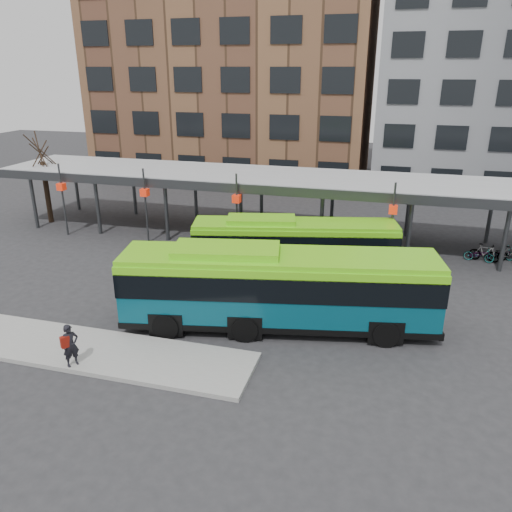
% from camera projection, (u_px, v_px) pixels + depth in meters
% --- Properties ---
extents(ground, '(120.00, 120.00, 0.00)m').
position_uv_depth(ground, '(236.00, 333.00, 21.23)').
color(ground, '#28282B').
rests_on(ground, ground).
extents(boarding_island, '(14.00, 3.00, 0.18)m').
position_uv_depth(boarding_island, '(82.00, 349.00, 19.86)').
color(boarding_island, gray).
rests_on(boarding_island, ground).
extents(canopy, '(40.00, 6.53, 4.80)m').
position_uv_depth(canopy, '(296.00, 180.00, 31.46)').
color(canopy, '#999B9E').
rests_on(canopy, ground).
extents(tree, '(1.64, 1.64, 5.60)m').
position_uv_depth(tree, '(47.00, 189.00, 35.66)').
color(tree, black).
rests_on(tree, ground).
extents(building_brick, '(26.00, 14.00, 22.00)m').
position_uv_depth(building_brick, '(236.00, 63.00, 48.66)').
color(building_brick, brown).
rests_on(building_brick, ground).
extents(bus_front, '(13.53, 5.33, 3.65)m').
position_uv_depth(bus_front, '(277.00, 287.00, 21.12)').
color(bus_front, '#074557').
rests_on(bus_front, ground).
extents(bus_rear, '(11.25, 4.74, 3.04)m').
position_uv_depth(bus_rear, '(294.00, 243.00, 27.29)').
color(bus_rear, '#074557').
rests_on(bus_rear, ground).
extents(pedestrian, '(0.67, 0.73, 1.67)m').
position_uv_depth(pedestrian, '(70.00, 345.00, 18.34)').
color(pedestrian, black).
rests_on(pedestrian, boarding_island).
extents(bike_rack, '(4.50, 1.62, 1.05)m').
position_uv_depth(bike_rack, '(502.00, 255.00, 28.74)').
color(bike_rack, slate).
rests_on(bike_rack, ground).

